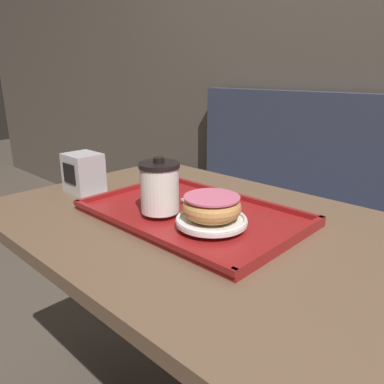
% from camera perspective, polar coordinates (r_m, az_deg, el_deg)
% --- Properties ---
extents(booth_bench, '(1.36, 0.44, 1.00)m').
position_cam_1_polar(booth_bench, '(1.81, 16.30, -8.08)').
color(booth_bench, '#33384C').
rests_on(booth_bench, ground_plane).
extents(cafe_table, '(1.05, 0.70, 0.75)m').
position_cam_1_polar(cafe_table, '(0.95, 1.67, -13.29)').
color(cafe_table, brown).
rests_on(cafe_table, ground_plane).
extents(serving_tray, '(0.50, 0.33, 0.02)m').
position_cam_1_polar(serving_tray, '(0.89, 0.00, -3.48)').
color(serving_tray, maroon).
rests_on(serving_tray, cafe_table).
extents(coffee_cup_front, '(0.09, 0.09, 0.13)m').
position_cam_1_polar(coffee_cup_front, '(0.85, -4.96, 0.78)').
color(coffee_cup_front, white).
rests_on(coffee_cup_front, serving_tray).
extents(plate_with_chocolate_donut, '(0.15, 0.15, 0.01)m').
position_cam_1_polar(plate_with_chocolate_donut, '(0.80, 2.99, -4.31)').
color(plate_with_chocolate_donut, white).
rests_on(plate_with_chocolate_donut, serving_tray).
extents(donut_chocolate_glazed, '(0.12, 0.12, 0.05)m').
position_cam_1_polar(donut_chocolate_glazed, '(0.79, 3.02, -2.25)').
color(donut_chocolate_glazed, tan).
rests_on(donut_chocolate_glazed, plate_with_chocolate_donut).
extents(spoon, '(0.05, 0.13, 0.01)m').
position_cam_1_polar(spoon, '(0.99, 3.26, -0.04)').
color(spoon, silver).
rests_on(spoon, serving_tray).
extents(napkin_dispenser, '(0.10, 0.09, 0.11)m').
position_cam_1_polar(napkin_dispenser, '(1.12, -16.21, 2.85)').
color(napkin_dispenser, '#B7B7BC').
rests_on(napkin_dispenser, cafe_table).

